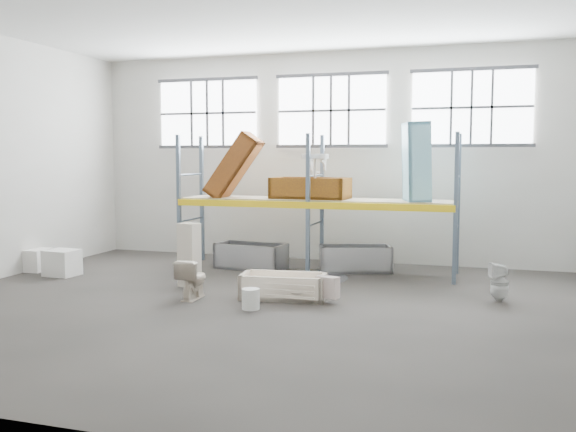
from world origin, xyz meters
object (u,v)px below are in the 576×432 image
at_px(bathtub_beige, 283,286).
at_px(toilet_beige, 192,279).
at_px(steel_tub_right, 355,259).
at_px(bucket, 251,299).
at_px(rust_tub_flat, 310,188).
at_px(steel_tub_left, 251,256).
at_px(cistern_tall, 189,255).
at_px(blue_tub_upright, 416,162).
at_px(carton_near, 62,263).
at_px(toilet_white, 499,282).

xyz_separation_m(bathtub_beige, toilet_beige, (-1.54, -0.50, 0.14)).
xyz_separation_m(steel_tub_right, bucket, (-0.97, -3.90, -0.11)).
bearing_deg(rust_tub_flat, steel_tub_left, -171.92).
xyz_separation_m(bathtub_beige, steel_tub_right, (0.70, 2.98, 0.06)).
distance_m(toilet_beige, cistern_tall, 1.10).
relative_size(bathtub_beige, blue_tub_upright, 0.91).
height_order(rust_tub_flat, bucket, rust_tub_flat).
relative_size(bathtub_beige, carton_near, 2.34).
distance_m(bathtub_beige, toilet_beige, 1.62).
bearing_deg(bucket, toilet_white, 24.68).
relative_size(blue_tub_upright, bucket, 4.79).
height_order(toilet_white, steel_tub_left, toilet_white).
bearing_deg(rust_tub_flat, bathtub_beige, -84.25).
bearing_deg(rust_tub_flat, toilet_beige, -110.72).
xyz_separation_m(steel_tub_right, blue_tub_upright, (1.31, -0.25, 2.11)).
distance_m(bucket, carton_near, 5.12).
relative_size(bathtub_beige, cistern_tall, 1.21).
bearing_deg(toilet_white, toilet_beige, -93.64).
bearing_deg(steel_tub_right, rust_tub_flat, -170.13).
relative_size(toilet_white, rust_tub_flat, 0.41).
xyz_separation_m(bucket, carton_near, (-4.87, 1.57, 0.10)).
xyz_separation_m(bathtub_beige, cistern_tall, (-2.05, 0.43, 0.40)).
bearing_deg(cistern_tall, toilet_white, 21.42).
distance_m(bathtub_beige, carton_near, 5.18).
bearing_deg(steel_tub_left, steel_tub_right, 8.84).
relative_size(bucket, carton_near, 0.54).
bearing_deg(rust_tub_flat, bucket, -89.86).
relative_size(bathtub_beige, steel_tub_right, 0.97).
xyz_separation_m(cistern_tall, carton_near, (-3.09, 0.22, -0.34)).
distance_m(cistern_tall, steel_tub_right, 3.77).
distance_m(toilet_beige, steel_tub_right, 4.14).
bearing_deg(bathtub_beige, steel_tub_left, 115.21).
bearing_deg(blue_tub_upright, carton_near, -163.75).
relative_size(toilet_white, carton_near, 1.07).
bearing_deg(cistern_tall, bathtub_beige, 4.95).
bearing_deg(carton_near, toilet_beige, -17.70).
xyz_separation_m(toilet_white, steel_tub_right, (-2.96, 2.09, -0.06)).
xyz_separation_m(toilet_beige, cistern_tall, (-0.52, 0.93, 0.26)).
height_order(toilet_beige, toilet_white, toilet_beige).
relative_size(bathtub_beige, rust_tub_flat, 0.89).
height_order(toilet_white, blue_tub_upright, blue_tub_upright).
height_order(toilet_beige, rust_tub_flat, rust_tub_flat).
bearing_deg(blue_tub_upright, bathtub_beige, -126.30).
bearing_deg(toilet_white, cistern_tall, -104.02).
bearing_deg(toilet_beige, steel_tub_right, -123.73).
distance_m(bathtub_beige, steel_tub_right, 3.06).
bearing_deg(steel_tub_right, toilet_beige, -122.68).
distance_m(steel_tub_left, bucket, 3.79).
height_order(toilet_white, steel_tub_right, toilet_white).
height_order(toilet_beige, steel_tub_left, toilet_beige).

